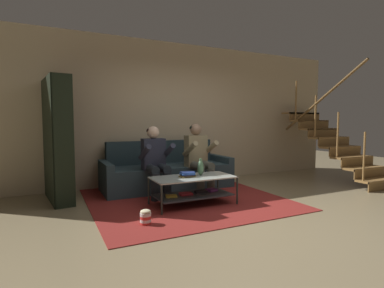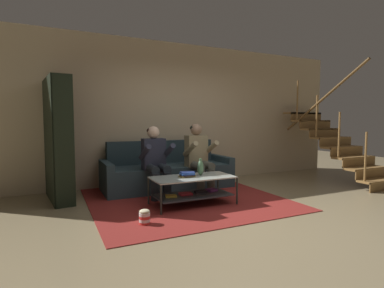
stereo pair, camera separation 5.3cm
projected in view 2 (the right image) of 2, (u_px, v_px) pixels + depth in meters
ground at (237, 212)px, 4.19m from camera, size 16.80×16.80×0.00m
back_partition at (172, 113)px, 6.30m from camera, size 8.40×0.12×2.90m
staircase_run at (336, 141)px, 6.44m from camera, size 0.97×2.27×2.42m
couch at (167, 173)px, 5.72m from camera, size 2.41×0.91×0.89m
person_seated_left at (156, 158)px, 5.03m from camera, size 0.50×0.58×1.19m
person_seated_right at (199, 155)px, 5.38m from camera, size 0.50×0.58×1.23m
coffee_table at (193, 186)px, 4.57m from camera, size 1.25×0.61×0.43m
area_rug at (181, 197)px, 5.05m from camera, size 3.00×3.21×0.01m
vase at (200, 167)px, 4.68m from camera, size 0.10×0.10×0.26m
book_stack at (187, 174)px, 4.53m from camera, size 0.24×0.19×0.08m
bookshelf at (56, 152)px, 4.76m from camera, size 0.42×1.14×1.96m
popcorn_tub at (145, 217)px, 3.69m from camera, size 0.14×0.14×0.19m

